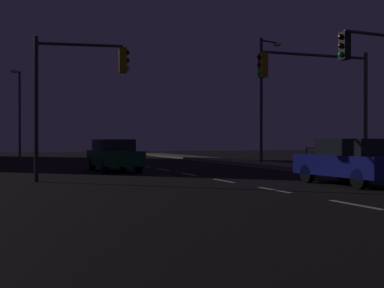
# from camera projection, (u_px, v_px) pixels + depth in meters

# --- Properties ---
(ground_plane) EXTENTS (112.00, 112.00, 0.00)m
(ground_plane) POSITION_uv_depth(u_px,v_px,m) (219.00, 180.00, 20.64)
(ground_plane) COLOR black
(ground_plane) RESTS_ON ground
(sidewalk_right) EXTENTS (2.55, 77.00, 0.14)m
(sidewalk_right) POSITION_uv_depth(u_px,v_px,m) (380.00, 174.00, 23.11)
(sidewalk_right) COLOR gray
(sidewalk_right) RESTS_ON ground
(lane_markings_center) EXTENTS (0.14, 50.00, 0.01)m
(lane_markings_center) POSITION_uv_depth(u_px,v_px,m) (189.00, 174.00, 23.94)
(lane_markings_center) COLOR silver
(lane_markings_center) RESTS_ON ground
(lane_edge_line) EXTENTS (0.14, 53.00, 0.01)m
(lane_edge_line) POSITION_uv_depth(u_px,v_px,m) (290.00, 170.00, 27.32)
(lane_edge_line) COLOR silver
(lane_edge_line) RESTS_ON ground
(car) EXTENTS (2.01, 4.47, 1.57)m
(car) POSITION_uv_depth(u_px,v_px,m) (352.00, 161.00, 18.21)
(car) COLOR navy
(car) RESTS_ON ground
(car_oncoming) EXTENTS (2.07, 4.50, 1.57)m
(car_oncoming) POSITION_uv_depth(u_px,v_px,m) (114.00, 155.00, 26.44)
(car_oncoming) COLOR #14592D
(car_oncoming) RESTS_ON ground
(traffic_light_mid_left) EXTENTS (3.58, 0.64, 5.40)m
(traffic_light_mid_left) POSITION_uv_depth(u_px,v_px,m) (382.00, 73.00, 19.28)
(traffic_light_mid_left) COLOR #38383D
(traffic_light_mid_left) RESTS_ON sidewalk_right
(traffic_light_far_center) EXTENTS (3.46, 0.66, 5.31)m
(traffic_light_far_center) POSITION_uv_depth(u_px,v_px,m) (77.00, 81.00, 19.95)
(traffic_light_far_center) COLOR #2D3033
(traffic_light_far_center) RESTS_ON ground
(traffic_light_near_left) EXTENTS (5.22, 0.35, 5.10)m
(traffic_light_near_left) POSITION_uv_depth(u_px,v_px,m) (319.00, 84.00, 22.00)
(traffic_light_near_left) COLOR #4C4C51
(traffic_light_near_left) RESTS_ON sidewalk_right
(street_lamp_median) EXTENTS (1.71, 0.71, 7.78)m
(street_lamp_median) POSITION_uv_depth(u_px,v_px,m) (264.00, 89.00, 33.82)
(street_lamp_median) COLOR #38383D
(street_lamp_median) RESTS_ON sidewalk_right
(street_lamp_across_street) EXTENTS (0.81, 2.32, 6.95)m
(street_lamp_across_street) POSITION_uv_depth(u_px,v_px,m) (19.00, 106.00, 41.92)
(street_lamp_across_street) COLOR #4C4C51
(street_lamp_across_street) RESTS_ON ground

